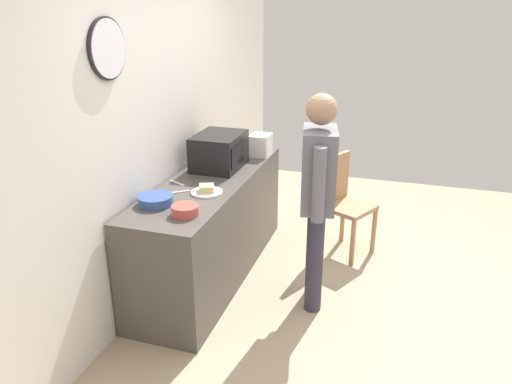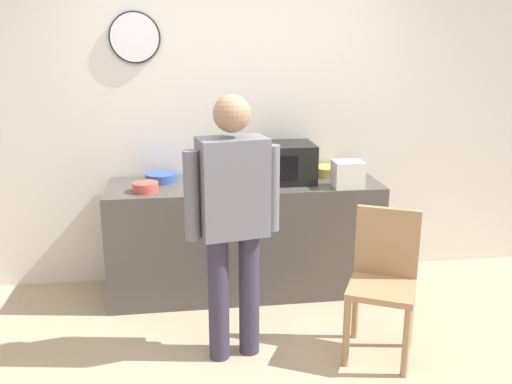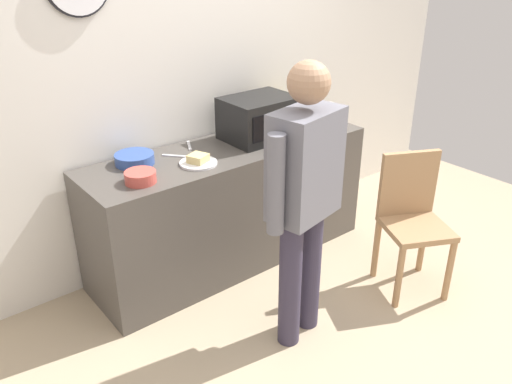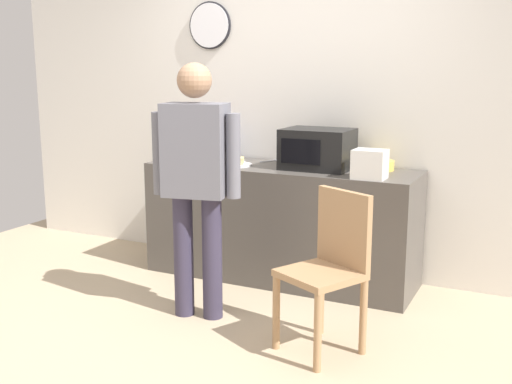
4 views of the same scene
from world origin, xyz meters
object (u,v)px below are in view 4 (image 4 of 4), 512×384
(salad_bowl, at_px, (377,165))
(person_standing, at_px, (196,173))
(sandwich_plate, at_px, (236,163))
(fork_utensil, at_px, (268,161))
(cereal_bowl, at_px, (218,155))
(mixing_bowl, at_px, (189,158))
(microwave, at_px, (318,149))
(toaster, at_px, (370,164))
(spoon_utensil, at_px, (243,161))
(wooden_chair, at_px, (330,263))

(salad_bowl, xyz_separation_m, person_standing, (-0.88, -1.11, 0.05))
(sandwich_plate, height_order, fork_utensil, sandwich_plate)
(cereal_bowl, bearing_deg, person_standing, -67.24)
(mixing_bowl, bearing_deg, person_standing, -55.08)
(microwave, height_order, sandwich_plate, microwave)
(toaster, relative_size, fork_utensil, 1.29)
(spoon_utensil, distance_m, wooden_chair, 1.63)
(sandwich_plate, height_order, wooden_chair, sandwich_plate)
(person_standing, bearing_deg, mixing_bowl, 124.92)
(wooden_chair, bearing_deg, person_standing, 175.27)
(toaster, xyz_separation_m, fork_utensil, (-0.95, 0.41, -0.10))
(fork_utensil, bearing_deg, wooden_chair, -51.75)
(sandwich_plate, relative_size, spoon_utensil, 1.42)
(microwave, relative_size, person_standing, 0.30)
(fork_utensil, relative_size, spoon_utensil, 1.00)
(toaster, distance_m, person_standing, 1.18)
(sandwich_plate, relative_size, fork_utensil, 1.42)
(cereal_bowl, xyz_separation_m, person_standing, (0.46, -1.09, 0.05))
(toaster, bearing_deg, spoon_utensil, 164.69)
(wooden_chair, bearing_deg, salad_bowl, 92.79)
(toaster, bearing_deg, sandwich_plate, 174.74)
(salad_bowl, height_order, mixing_bowl, salad_bowl)
(sandwich_plate, bearing_deg, cereal_bowl, 140.01)
(fork_utensil, bearing_deg, salad_bowl, -1.74)
(sandwich_plate, bearing_deg, toaster, -5.26)
(mixing_bowl, relative_size, fork_utensil, 1.10)
(sandwich_plate, relative_size, salad_bowl, 0.98)
(sandwich_plate, height_order, mixing_bowl, mixing_bowl)
(fork_utensil, height_order, spoon_utensil, same)
(microwave, bearing_deg, mixing_bowl, -171.47)
(person_standing, bearing_deg, cereal_bowl, 112.76)
(cereal_bowl, relative_size, spoon_utensil, 1.48)
(fork_utensil, bearing_deg, mixing_bowl, -148.70)
(sandwich_plate, relative_size, cereal_bowl, 0.96)
(microwave, height_order, fork_utensil, microwave)
(cereal_bowl, bearing_deg, wooden_chair, -39.78)
(microwave, relative_size, mixing_bowl, 2.67)
(toaster, xyz_separation_m, wooden_chair, (0.01, -0.80, -0.46))
(wooden_chair, bearing_deg, spoon_utensil, 135.62)
(sandwich_plate, xyz_separation_m, spoon_utensil, (-0.05, 0.21, -0.02))
(fork_utensil, bearing_deg, spoon_utensil, -149.97)
(salad_bowl, bearing_deg, person_standing, -128.58)
(sandwich_plate, xyz_separation_m, salad_bowl, (1.03, 0.28, 0.02))
(microwave, xyz_separation_m, wooden_chair, (0.47, -1.04, -0.51))
(microwave, relative_size, spoon_utensil, 2.94)
(microwave, height_order, person_standing, person_standing)
(spoon_utensil, xyz_separation_m, wooden_chair, (1.13, -1.11, -0.37))
(spoon_utensil, bearing_deg, sandwich_plate, -76.51)
(person_standing, bearing_deg, fork_utensil, 90.75)
(salad_bowl, bearing_deg, spoon_utensil, -175.98)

